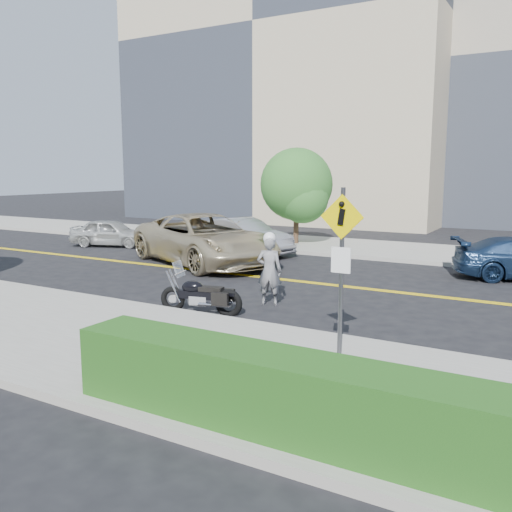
{
  "coord_description": "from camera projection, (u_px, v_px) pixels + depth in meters",
  "views": [
    {
      "loc": [
        7.52,
        -15.07,
        3.43
      ],
      "look_at": [
        0.5,
        -2.84,
        1.2
      ],
      "focal_mm": 38.0,
      "sensor_mm": 36.0,
      "label": 1
    }
  ],
  "objects": [
    {
      "name": "building_left",
      "position": [
        301.0,
        43.0,
        38.95
      ],
      "size": [
        22.0,
        14.0,
        25.0
      ],
      "primitive_type": "cube",
      "color": "tan",
      "rests_on": "ground_plane"
    },
    {
      "name": "parked_car_white",
      "position": [
        111.0,
        233.0,
        24.73
      ],
      "size": [
        3.92,
        2.59,
        1.24
      ],
      "primitive_type": "imported",
      "rotation": [
        0.0,
        0.0,
        1.91
      ],
      "color": "beige",
      "rests_on": "ground"
    },
    {
      "name": "ground_plane",
      "position": [
        287.0,
        280.0,
        17.15
      ],
      "size": [
        120.0,
        120.0,
        0.0
      ],
      "primitive_type": "plane",
      "color": "black",
      "rests_on": "ground"
    },
    {
      "name": "sidewalk_far",
      "position": [
        364.0,
        248.0,
        23.56
      ],
      "size": [
        60.0,
        5.0,
        0.15
      ],
      "primitive_type": "cube",
      "color": "#9E9B91",
      "rests_on": "ground_plane"
    },
    {
      "name": "tree_far_a",
      "position": [
        297.0,
        184.0,
        24.31
      ],
      "size": [
        3.25,
        3.25,
        4.45
      ],
      "rotation": [
        0.0,
        0.0,
        -0.01
      ],
      "color": "#382619",
      "rests_on": "ground"
    },
    {
      "name": "motorcycle",
      "position": [
        201.0,
        288.0,
        13.12
      ],
      "size": [
        2.14,
        1.05,
        1.25
      ],
      "primitive_type": null,
      "rotation": [
        0.0,
        0.0,
        0.22
      ],
      "color": "black",
      "rests_on": "ground"
    },
    {
      "name": "pedestrian_sign",
      "position": [
        341.0,
        256.0,
        9.37
      ],
      "size": [
        0.78,
        0.08,
        3.0
      ],
      "color": "#4C4C51",
      "rests_on": "sidewalk_near"
    },
    {
      "name": "hedge",
      "position": [
        393.0,
        419.0,
        6.13
      ],
      "size": [
        9.0,
        0.9,
        1.0
      ],
      "primitive_type": "cube",
      "color": "#235619",
      "rests_on": "sidewalk_near"
    },
    {
      "name": "sidewalk_near",
      "position": [
        117.0,
        342.0,
        10.71
      ],
      "size": [
        60.0,
        5.0,
        0.15
      ],
      "primitive_type": "cube",
      "color": "#9E9B91",
      "rests_on": "ground_plane"
    },
    {
      "name": "motorcyclist",
      "position": [
        269.0,
        269.0,
        13.86
      ],
      "size": [
        0.74,
        0.58,
        1.89
      ],
      "rotation": [
        0.0,
        0.0,
        3.41
      ],
      "color": "#AAAAAF",
      "rests_on": "ground"
    },
    {
      "name": "parked_car_silver",
      "position": [
        242.0,
        236.0,
        22.3
      ],
      "size": [
        4.78,
        2.62,
        1.49
      ],
      "primitive_type": "imported",
      "rotation": [
        0.0,
        0.0,
        1.33
      ],
      "color": "gray",
      "rests_on": "ground"
    },
    {
      "name": "suv",
      "position": [
        204.0,
        239.0,
        19.98
      ],
      "size": [
        7.32,
        5.53,
        1.85
      ],
      "primitive_type": "imported",
      "rotation": [
        0.0,
        0.0,
        1.15
      ],
      "color": "#C1B18D",
      "rests_on": "ground"
    }
  ]
}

